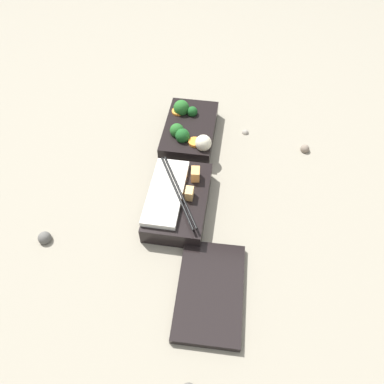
# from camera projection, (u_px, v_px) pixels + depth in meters

# --- Properties ---
(ground_plane) EXTENTS (3.00, 3.00, 0.00)m
(ground_plane) POSITION_uv_depth(u_px,v_px,m) (182.00, 172.00, 0.88)
(ground_plane) COLOR gray
(bento_tray_vegetable) EXTENTS (0.20, 0.12, 0.07)m
(bento_tray_vegetable) POSITION_uv_depth(u_px,v_px,m) (190.00, 130.00, 0.94)
(bento_tray_vegetable) COLOR black
(bento_tray_vegetable) RESTS_ON ground_plane
(bento_tray_rice) EXTENTS (0.20, 0.12, 0.07)m
(bento_tray_rice) POSITION_uv_depth(u_px,v_px,m) (177.00, 200.00, 0.80)
(bento_tray_rice) COLOR black
(bento_tray_rice) RESTS_ON ground_plane
(bento_lid) EXTENTS (0.20, 0.13, 0.01)m
(bento_lid) POSITION_uv_depth(u_px,v_px,m) (210.00, 291.00, 0.69)
(bento_lid) COLOR black
(bento_lid) RESTS_ON ground_plane
(pebble_0) EXTENTS (0.02, 0.02, 0.02)m
(pebble_0) POSITION_uv_depth(u_px,v_px,m) (305.00, 149.00, 0.93)
(pebble_0) COLOR #7A6B5B
(pebble_0) RESTS_ON ground_plane
(pebble_1) EXTENTS (0.02, 0.02, 0.02)m
(pebble_1) POSITION_uv_depth(u_px,v_px,m) (245.00, 132.00, 0.97)
(pebble_1) COLOR gray
(pebble_1) RESTS_ON ground_plane
(pebble_2) EXTENTS (0.03, 0.03, 0.03)m
(pebble_2) POSITION_uv_depth(u_px,v_px,m) (45.00, 238.00, 0.76)
(pebble_2) COLOR #595651
(pebble_2) RESTS_ON ground_plane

